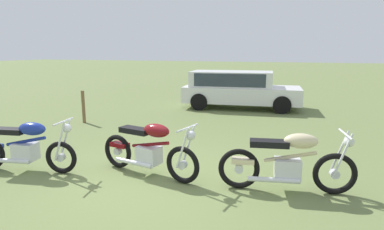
{
  "coord_description": "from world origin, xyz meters",
  "views": [
    {
      "loc": [
        2.59,
        -4.77,
        2.23
      ],
      "look_at": [
        0.11,
        2.11,
        0.77
      ],
      "focal_mm": 30.35,
      "sensor_mm": 36.0,
      "label": 1
    }
  ],
  "objects_px": {
    "motorcycle_maroon": "(149,149)",
    "motorcycle_blue": "(25,146)",
    "fence_post_wooden": "(83,107)",
    "motorcycle_cream": "(288,162)",
    "car_white": "(237,87)"
  },
  "relations": [
    {
      "from": "motorcycle_cream",
      "to": "car_white",
      "type": "relative_size",
      "value": 0.46
    },
    {
      "from": "car_white",
      "to": "fence_post_wooden",
      "type": "distance_m",
      "value": 5.77
    },
    {
      "from": "motorcycle_blue",
      "to": "car_white",
      "type": "bearing_deg",
      "value": 64.01
    },
    {
      "from": "fence_post_wooden",
      "to": "motorcycle_maroon",
      "type": "bearing_deg",
      "value": -39.32
    },
    {
      "from": "motorcycle_blue",
      "to": "motorcycle_maroon",
      "type": "relative_size",
      "value": 0.97
    },
    {
      "from": "motorcycle_cream",
      "to": "fence_post_wooden",
      "type": "height_order",
      "value": "motorcycle_cream"
    },
    {
      "from": "motorcycle_cream",
      "to": "car_white",
      "type": "height_order",
      "value": "car_white"
    },
    {
      "from": "motorcycle_maroon",
      "to": "fence_post_wooden",
      "type": "xyz_separation_m",
      "value": [
        -3.93,
        3.22,
        0.01
      ]
    },
    {
      "from": "motorcycle_blue",
      "to": "motorcycle_maroon",
      "type": "bearing_deg",
      "value": 4.44
    },
    {
      "from": "motorcycle_cream",
      "to": "car_white",
      "type": "bearing_deg",
      "value": 97.29
    },
    {
      "from": "motorcycle_blue",
      "to": "fence_post_wooden",
      "type": "xyz_separation_m",
      "value": [
        -1.68,
        3.82,
        0.02
      ]
    },
    {
      "from": "motorcycle_maroon",
      "to": "motorcycle_blue",
      "type": "bearing_deg",
      "value": -154.04
    },
    {
      "from": "motorcycle_maroon",
      "to": "motorcycle_cream",
      "type": "distance_m",
      "value": 2.4
    },
    {
      "from": "car_white",
      "to": "fence_post_wooden",
      "type": "bearing_deg",
      "value": -139.27
    },
    {
      "from": "motorcycle_maroon",
      "to": "car_white",
      "type": "xyz_separation_m",
      "value": [
        -0.01,
        7.44,
        0.35
      ]
    }
  ]
}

